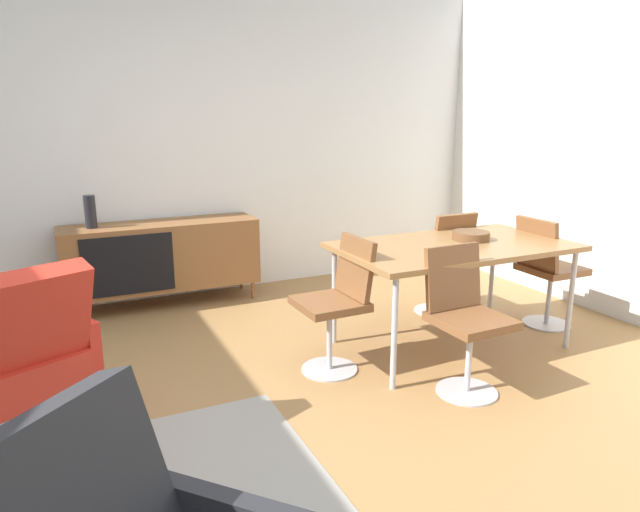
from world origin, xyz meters
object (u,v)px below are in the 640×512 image
at_px(dining_chair_front_left, 464,314).
at_px(dining_chair_far_end, 546,267).
at_px(vase_cobalt, 90,212).
at_px(dining_table, 454,250).
at_px(dining_chair_near_window, 338,299).
at_px(dining_chair_back_right, 443,258).
at_px(lounge_chair_red, 12,360).
at_px(wooden_bowl_on_table, 471,236).
at_px(sideboard, 162,255).

relative_size(dining_chair_front_left, dining_chair_far_end, 1.00).
bearing_deg(vase_cobalt, dining_table, -38.87).
distance_m(dining_chair_near_window, dining_chair_back_right, 1.36).
xyz_separation_m(dining_table, lounge_chair_red, (-2.70, -0.13, -0.23)).
xyz_separation_m(dining_table, wooden_bowl_on_table, (0.18, 0.05, 0.07)).
bearing_deg(lounge_chair_red, dining_chair_front_left, -10.24).
bearing_deg(dining_chair_back_right, dining_table, -122.13).
relative_size(sideboard, lounge_chair_red, 1.69).
bearing_deg(sideboard, wooden_bowl_on_table, -42.80).
height_order(dining_table, wooden_bowl_on_table, wooden_bowl_on_table).
bearing_deg(dining_chair_front_left, lounge_chair_red, 169.76).
height_order(wooden_bowl_on_table, dining_chair_back_right, dining_chair_back_right).
relative_size(dining_table, dining_chair_front_left, 1.87).
bearing_deg(wooden_bowl_on_table, dining_chair_front_left, -131.14).
relative_size(dining_chair_far_end, dining_chair_back_right, 1.00).
bearing_deg(dining_chair_far_end, dining_chair_back_right, 133.93).
distance_m(wooden_bowl_on_table, lounge_chair_red, 2.91).
height_order(vase_cobalt, wooden_bowl_on_table, vase_cobalt).
bearing_deg(dining_chair_far_end, dining_table, -179.96).
relative_size(vase_cobalt, wooden_bowl_on_table, 1.01).
bearing_deg(lounge_chair_red, wooden_bowl_on_table, 3.74).
bearing_deg(dining_table, wooden_bowl_on_table, 16.30).
height_order(dining_chair_far_end, dining_chair_back_right, same).
xyz_separation_m(wooden_bowl_on_table, dining_chair_back_right, (0.17, 0.51, -0.30)).
xyz_separation_m(vase_cobalt, lounge_chair_red, (-0.51, -1.90, -0.38)).
distance_m(sideboard, dining_chair_near_window, 1.93).
relative_size(sideboard, dining_chair_back_right, 1.87).
relative_size(vase_cobalt, dining_chair_far_end, 0.31).
relative_size(sideboard, wooden_bowl_on_table, 6.15).
relative_size(vase_cobalt, dining_chair_near_window, 0.31).
height_order(wooden_bowl_on_table, dining_chair_far_end, dining_chair_far_end).
bearing_deg(dining_chair_far_end, dining_chair_near_window, 179.97).
xyz_separation_m(dining_chair_far_end, lounge_chair_red, (-3.59, -0.14, -0.00)).
relative_size(vase_cobalt, dining_table, 0.16).
distance_m(vase_cobalt, dining_chair_back_right, 2.84).
xyz_separation_m(sideboard, lounge_chair_red, (-1.03, -1.90, 0.03)).
relative_size(dining_table, dining_chair_back_right, 1.87).
xyz_separation_m(dining_chair_near_window, dining_chair_back_right, (1.24, 0.56, 0.00)).
relative_size(vase_cobalt, dining_chair_back_right, 0.31).
xyz_separation_m(vase_cobalt, wooden_bowl_on_table, (2.38, -1.71, -0.08)).
distance_m(sideboard, wooden_bowl_on_table, 2.54).
bearing_deg(vase_cobalt, wooden_bowl_on_table, -35.80).
bearing_deg(sideboard, dining_table, -46.68).
distance_m(dining_table, wooden_bowl_on_table, 0.20).
relative_size(sideboard, dining_chair_front_left, 1.87).
bearing_deg(dining_chair_near_window, sideboard, 113.75).
height_order(dining_chair_near_window, dining_chair_back_right, same).
height_order(sideboard, dining_chair_near_window, dining_chair_near_window).
xyz_separation_m(dining_chair_front_left, dining_chair_far_end, (1.24, 0.56, 0.00)).
height_order(dining_table, dining_chair_front_left, dining_chair_front_left).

